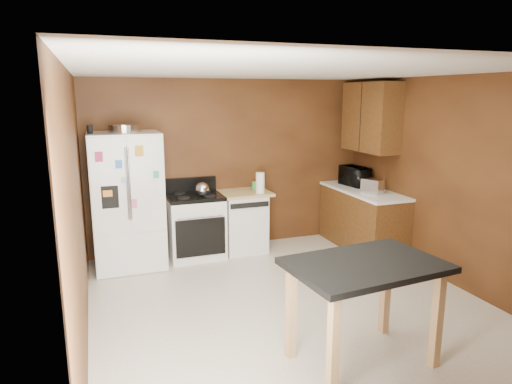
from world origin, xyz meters
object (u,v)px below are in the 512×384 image
pen_cup (90,129)px  green_canister (256,186)px  dishwasher (243,221)px  island (365,278)px  microwave (355,177)px  gas_range (195,225)px  kettle (202,189)px  refrigerator (127,201)px  roasting_pan (125,128)px  paper_towel (260,183)px  toaster (372,186)px

pen_cup → green_canister: (2.25, 0.24, -0.90)m
dishwasher → island: size_ratio=0.67×
microwave → gas_range: (-2.47, 0.16, -0.57)m
kettle → gas_range: bearing=130.4°
dishwasher → refrigerator: bearing=-177.0°
refrigerator → gas_range: (0.91, 0.06, -0.44)m
roasting_pan → refrigerator: 0.95m
paper_towel → green_canister: (0.01, 0.23, -0.09)m
dishwasher → paper_towel: bearing=-36.0°
roasting_pan → dishwasher: 2.13m
roasting_pan → pen_cup: (-0.42, -0.07, 0.00)m
pen_cup → paper_towel: size_ratio=0.36×
roasting_pan → refrigerator: roasting_pan is taller
paper_towel → gas_range: bearing=172.1°
paper_towel → microwave: size_ratio=0.61×
microwave → island: size_ratio=0.36×
paper_towel → green_canister: paper_towel is taller
paper_towel → island: paper_towel is taller
toaster → dishwasher: 1.93m
pen_cup → refrigerator: (0.40, 0.08, -0.95)m
kettle → island: kettle is taller
gas_range → green_canister: bearing=6.0°
microwave → refrigerator: bearing=79.4°
roasting_pan → pen_cup: pen_cup is taller
roasting_pan → gas_range: bearing=4.6°
gas_range → roasting_pan: bearing=-175.4°
roasting_pan → toaster: 3.46m
island → refrigerator: bearing=119.2°
roasting_pan → microwave: bearing=-1.5°
microwave → gas_range: size_ratio=0.44×
toaster → island: (-1.62, -2.33, -0.23)m
roasting_pan → refrigerator: (-0.02, 0.01, -0.95)m
gas_range → dishwasher: size_ratio=1.24×
toaster → dishwasher: (-1.68, 0.78, -0.55)m
roasting_pan → gas_range: size_ratio=0.38×
green_canister → dishwasher: size_ratio=0.13×
kettle → island: (0.69, -2.98, -0.22)m
pen_cup → toaster: pen_cup is taller
toaster → refrigerator: 3.38m
kettle → toaster: bearing=-15.6°
roasting_pan → island: size_ratio=0.31×
paper_towel → microwave: 1.54m
pen_cup → refrigerator: bearing=10.9°
pen_cup → roasting_pan: bearing=8.8°
microwave → kettle: bearing=79.8°
refrigerator → island: size_ratio=1.35×
pen_cup → green_canister: bearing=6.0°
refrigerator → dishwasher: bearing=3.0°
pen_cup → island: bearing=-54.7°
pen_cup → kettle: 1.64m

